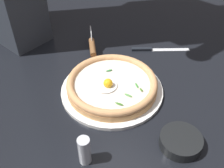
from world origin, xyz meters
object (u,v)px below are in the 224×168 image
at_px(pizza, 112,84).
at_px(side_bowl, 181,141).
at_px(pizza_cutter, 92,44).
at_px(pepper_shaker, 84,151).
at_px(table_knife, 152,49).

distance_m(pizza, side_bowl, 0.28).
bearing_deg(pizza, pizza_cutter, -114.27).
xyz_separation_m(pizza, side_bowl, (0.01, 0.28, -0.02)).
relative_size(pizza_cutter, pepper_shaker, 1.64).
bearing_deg(pizza, table_knife, -167.08).
distance_m(pizza_cutter, table_knife, 0.24).
bearing_deg(pizza_cutter, table_knife, 141.97).
height_order(pizza, pepper_shaker, pepper_shaker).
height_order(pizza, pizza_cutter, pizza_cutter).
bearing_deg(pepper_shaker, pizza, -148.34).
distance_m(side_bowl, pizza_cutter, 0.51).
distance_m(pizza, pizza_cutter, 0.23).
xyz_separation_m(pizza_cutter, table_knife, (-0.19, 0.15, -0.04)).
bearing_deg(table_knife, pizza_cutter, -38.03).
bearing_deg(table_knife, side_bowl, 49.67).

